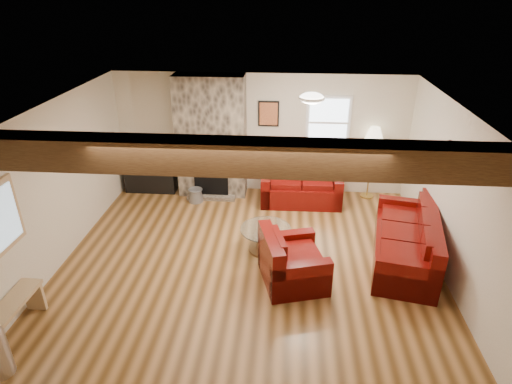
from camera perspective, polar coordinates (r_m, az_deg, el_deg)
room at (r=6.38m, az=-0.94°, el=-0.07°), size 8.00×8.00×8.00m
oak_beam at (r=4.82m, az=-2.40°, el=4.75°), size 6.00×0.36×0.38m
chimney_breast at (r=8.81m, az=-5.97°, el=7.09°), size 1.40×0.67×2.50m
back_window at (r=8.82m, az=9.58°, el=9.14°), size 0.90×0.08×1.10m
ceiling_dome at (r=6.81m, az=7.43°, el=12.08°), size 0.40×0.40×0.18m
artwork_back at (r=8.75m, az=1.69°, el=10.38°), size 0.42×0.06×0.52m
artwork_right at (r=6.87m, az=24.74°, el=3.95°), size 0.06×0.55×0.42m
sofa_three at (r=7.26m, az=19.31°, el=-5.71°), size 1.32×2.30×0.84m
loveseat at (r=8.73m, az=6.03°, el=1.29°), size 1.62×0.95×0.85m
armchair_red at (r=6.43m, az=5.02°, el=-8.72°), size 1.11×1.20×0.81m
coffee_table at (r=7.20m, az=1.30°, el=-6.31°), size 0.85×0.85×0.44m
tv_cabinet at (r=9.52m, az=-13.73°, el=1.77°), size 1.07×0.43×0.53m
television at (r=9.33m, az=-14.05°, el=4.58°), size 0.81×0.11×0.47m
floor_lamp at (r=8.87m, az=15.45°, el=6.94°), size 0.39×0.39×1.52m
pine_bench at (r=6.36m, az=-30.07°, el=-15.13°), size 0.29×1.26×0.47m
coal_bucket at (r=8.88m, az=-8.04°, el=-0.40°), size 0.30×0.30×0.29m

